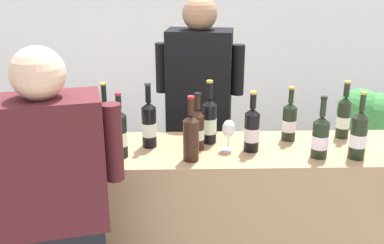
{
  "coord_description": "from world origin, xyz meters",
  "views": [
    {
      "loc": [
        -0.1,
        -2.23,
        1.93
      ],
      "look_at": [
        -0.04,
        0.0,
        1.15
      ],
      "focal_mm": 42.34,
      "sensor_mm": 36.0,
      "label": 1
    }
  ],
  "objects_px": {
    "wine_bottle_5": "(320,137)",
    "wine_glass": "(229,130)",
    "wine_bottle_11": "(120,133)",
    "wine_bottle_6": "(149,124)",
    "person_guest": "(57,244)",
    "potted_shrub": "(366,128)",
    "person_server": "(199,134)",
    "wine_bottle_2": "(106,120)",
    "wine_bottle_8": "(209,121)",
    "ice_bucket": "(49,143)",
    "wine_bottle_4": "(198,129)",
    "wine_bottle_0": "(191,136)",
    "wine_bottle_3": "(252,129)",
    "wine_bottle_1": "(359,135)",
    "wine_bottle_7": "(344,117)",
    "wine_bottle_10": "(289,121)",
    "wine_bottle_9": "(92,127)"
  },
  "relations": [
    {
      "from": "person_guest",
      "to": "wine_bottle_7",
      "type": "bearing_deg",
      "value": 26.27
    },
    {
      "from": "wine_bottle_6",
      "to": "ice_bucket",
      "type": "height_order",
      "value": "wine_bottle_6"
    },
    {
      "from": "wine_bottle_6",
      "to": "potted_shrub",
      "type": "xyz_separation_m",
      "value": [
        1.65,
        1.1,
        -0.44
      ]
    },
    {
      "from": "wine_bottle_4",
      "to": "person_server",
      "type": "bearing_deg",
      "value": 86.73
    },
    {
      "from": "wine_bottle_5",
      "to": "person_server",
      "type": "bearing_deg",
      "value": 129.48
    },
    {
      "from": "wine_bottle_5",
      "to": "person_guest",
      "type": "relative_size",
      "value": 0.19
    },
    {
      "from": "wine_bottle_6",
      "to": "wine_bottle_4",
      "type": "bearing_deg",
      "value": -9.33
    },
    {
      "from": "ice_bucket",
      "to": "wine_bottle_11",
      "type": "bearing_deg",
      "value": 9.3
    },
    {
      "from": "wine_bottle_8",
      "to": "wine_bottle_10",
      "type": "height_order",
      "value": "wine_bottle_8"
    },
    {
      "from": "wine_bottle_2",
      "to": "potted_shrub",
      "type": "distance_m",
      "value": 2.18
    },
    {
      "from": "person_server",
      "to": "potted_shrub",
      "type": "bearing_deg",
      "value": 22.23
    },
    {
      "from": "wine_bottle_4",
      "to": "wine_bottle_6",
      "type": "bearing_deg",
      "value": 170.67
    },
    {
      "from": "wine_bottle_3",
      "to": "person_guest",
      "type": "relative_size",
      "value": 0.2
    },
    {
      "from": "wine_bottle_5",
      "to": "wine_bottle_11",
      "type": "relative_size",
      "value": 0.95
    },
    {
      "from": "wine_bottle_2",
      "to": "wine_bottle_6",
      "type": "relative_size",
      "value": 0.92
    },
    {
      "from": "wine_bottle_2",
      "to": "person_server",
      "type": "height_order",
      "value": "person_server"
    },
    {
      "from": "wine_bottle_11",
      "to": "ice_bucket",
      "type": "xyz_separation_m",
      "value": [
        -0.34,
        -0.06,
        -0.03
      ]
    },
    {
      "from": "wine_bottle_0",
      "to": "person_guest",
      "type": "distance_m",
      "value": 0.79
    },
    {
      "from": "wine_bottle_1",
      "to": "wine_bottle_11",
      "type": "relative_size",
      "value": 1.03
    },
    {
      "from": "wine_bottle_11",
      "to": "wine_bottle_4",
      "type": "bearing_deg",
      "value": 13.37
    },
    {
      "from": "wine_bottle_9",
      "to": "wine_bottle_11",
      "type": "bearing_deg",
      "value": -38.35
    },
    {
      "from": "wine_bottle_0",
      "to": "wine_bottle_6",
      "type": "height_order",
      "value": "wine_bottle_6"
    },
    {
      "from": "wine_bottle_8",
      "to": "wine_bottle_10",
      "type": "xyz_separation_m",
      "value": [
        0.45,
        0.03,
        -0.02
      ]
    },
    {
      "from": "wine_bottle_11",
      "to": "wine_bottle_0",
      "type": "bearing_deg",
      "value": -7.93
    },
    {
      "from": "wine_bottle_11",
      "to": "wine_bottle_2",
      "type": "bearing_deg",
      "value": 114.25
    },
    {
      "from": "wine_bottle_11",
      "to": "potted_shrub",
      "type": "xyz_separation_m",
      "value": [
        1.79,
        1.23,
        -0.44
      ]
    },
    {
      "from": "wine_bottle_1",
      "to": "wine_glass",
      "type": "distance_m",
      "value": 0.65
    },
    {
      "from": "wine_bottle_3",
      "to": "wine_bottle_11",
      "type": "xyz_separation_m",
      "value": [
        -0.67,
        -0.06,
        0.01
      ]
    },
    {
      "from": "wine_bottle_6",
      "to": "wine_bottle_7",
      "type": "height_order",
      "value": "wine_bottle_6"
    },
    {
      "from": "wine_bottle_4",
      "to": "wine_bottle_10",
      "type": "bearing_deg",
      "value": 13.03
    },
    {
      "from": "person_guest",
      "to": "potted_shrub",
      "type": "relative_size",
      "value": 1.63
    },
    {
      "from": "wine_bottle_11",
      "to": "person_guest",
      "type": "relative_size",
      "value": 0.2
    },
    {
      "from": "wine_bottle_11",
      "to": "wine_glass",
      "type": "bearing_deg",
      "value": 7.82
    },
    {
      "from": "wine_bottle_8",
      "to": "wine_glass",
      "type": "xyz_separation_m",
      "value": [
        0.09,
        -0.11,
        -0.01
      ]
    },
    {
      "from": "wine_bottle_6",
      "to": "wine_bottle_7",
      "type": "xyz_separation_m",
      "value": [
        1.08,
        0.11,
        -0.0
      ]
    },
    {
      "from": "wine_bottle_0",
      "to": "wine_bottle_11",
      "type": "height_order",
      "value": "wine_bottle_11"
    },
    {
      "from": "wine_bottle_2",
      "to": "wine_bottle_11",
      "type": "relative_size",
      "value": 0.96
    },
    {
      "from": "person_server",
      "to": "person_guest",
      "type": "height_order",
      "value": "person_server"
    },
    {
      "from": "wine_bottle_6",
      "to": "person_guest",
      "type": "height_order",
      "value": "person_guest"
    },
    {
      "from": "wine_bottle_6",
      "to": "wine_bottle_8",
      "type": "relative_size",
      "value": 1.0
    },
    {
      "from": "wine_bottle_3",
      "to": "ice_bucket",
      "type": "height_order",
      "value": "wine_bottle_3"
    },
    {
      "from": "wine_glass",
      "to": "potted_shrub",
      "type": "height_order",
      "value": "wine_glass"
    },
    {
      "from": "wine_bottle_9",
      "to": "ice_bucket",
      "type": "bearing_deg",
      "value": -133.11
    },
    {
      "from": "wine_bottle_10",
      "to": "wine_bottle_6",
      "type": "bearing_deg",
      "value": -174.33
    },
    {
      "from": "wine_bottle_5",
      "to": "wine_glass",
      "type": "xyz_separation_m",
      "value": [
        -0.45,
        0.1,
        0.0
      ]
    },
    {
      "from": "wine_bottle_6",
      "to": "potted_shrub",
      "type": "distance_m",
      "value": 2.03
    },
    {
      "from": "wine_bottle_4",
      "to": "ice_bucket",
      "type": "distance_m",
      "value": 0.75
    },
    {
      "from": "wine_bottle_4",
      "to": "wine_bottle_5",
      "type": "relative_size",
      "value": 0.96
    },
    {
      "from": "wine_bottle_2",
      "to": "potted_shrub",
      "type": "xyz_separation_m",
      "value": [
        1.9,
        0.98,
        -0.43
      ]
    },
    {
      "from": "wine_bottle_6",
      "to": "wine_bottle_11",
      "type": "distance_m",
      "value": 0.19
    }
  ]
}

